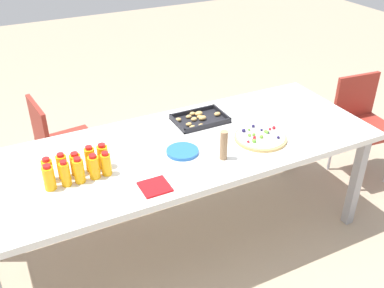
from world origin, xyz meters
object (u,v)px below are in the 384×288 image
(chair_end, at_px, (362,119))
(juice_bottle_3, at_px, (94,167))
(napkin_stack, at_px, (155,187))
(juice_bottle_4, at_px, (106,164))
(plate_stack, at_px, (182,151))
(juice_bottle_9, at_px, (103,156))
(fruit_pizza, at_px, (260,137))
(cardboard_tube, at_px, (224,145))
(chair_far_left, at_px, (59,141))
(juice_bottle_5, at_px, (48,170))
(juice_bottle_0, at_px, (49,178))
(juice_bottle_2, at_px, (79,171))
(juice_bottle_8, at_px, (90,159))
(juice_bottle_7, at_px, (76,164))
(snack_tray, at_px, (199,119))
(party_table, at_px, (180,154))
(juice_bottle_6, at_px, (62,166))
(juice_bottle_1, at_px, (65,174))

(chair_end, height_order, juice_bottle_3, juice_bottle_3)
(juice_bottle_3, height_order, napkin_stack, juice_bottle_3)
(juice_bottle_4, bearing_deg, plate_stack, 1.33)
(juice_bottle_9, distance_m, fruit_pizza, 0.96)
(chair_end, relative_size, cardboard_tube, 4.66)
(cardboard_tube, bearing_deg, chair_far_left, 124.92)
(chair_end, xyz_separation_m, juice_bottle_5, (-2.41, -0.11, 0.32))
(chair_end, distance_m, napkin_stack, 2.00)
(chair_far_left, bearing_deg, juice_bottle_0, -18.31)
(juice_bottle_0, xyz_separation_m, cardboard_tube, (0.94, -0.15, 0.02))
(napkin_stack, bearing_deg, juice_bottle_2, 145.82)
(juice_bottle_0, xyz_separation_m, juice_bottle_8, (0.24, 0.08, 0.00))
(juice_bottle_0, distance_m, cardboard_tube, 0.96)
(juice_bottle_7, distance_m, cardboard_tube, 0.82)
(juice_bottle_2, relative_size, plate_stack, 0.78)
(juice_bottle_0, xyz_separation_m, juice_bottle_7, (0.16, 0.08, -0.01))
(chair_far_left, height_order, plate_stack, chair_far_left)
(juice_bottle_2, xyz_separation_m, plate_stack, (0.61, 0.01, -0.06))
(chair_far_left, distance_m, juice_bottle_3, 0.97)
(juice_bottle_5, bearing_deg, snack_tray, 13.20)
(juice_bottle_0, height_order, juice_bottle_5, juice_bottle_0)
(snack_tray, distance_m, plate_stack, 0.41)
(juice_bottle_2, distance_m, juice_bottle_3, 0.08)
(juice_bottle_9, distance_m, napkin_stack, 0.36)
(juice_bottle_0, xyz_separation_m, fruit_pizza, (1.26, -0.06, -0.06))
(juice_bottle_2, bearing_deg, party_table, 8.62)
(juice_bottle_3, distance_m, juice_bottle_7, 0.11)
(juice_bottle_2, bearing_deg, juice_bottle_9, 27.42)
(juice_bottle_2, xyz_separation_m, juice_bottle_6, (-0.07, 0.08, 0.00))
(juice_bottle_6, height_order, juice_bottle_8, juice_bottle_6)
(juice_bottle_1, bearing_deg, juice_bottle_8, 27.43)
(party_table, bearing_deg, juice_bottle_9, -178.06)
(juice_bottle_9, xyz_separation_m, fruit_pizza, (0.95, -0.14, -0.06))
(juice_bottle_3, distance_m, juice_bottle_6, 0.17)
(juice_bottle_5, height_order, napkin_stack, juice_bottle_5)
(juice_bottle_2, relative_size, napkin_stack, 1.00)
(juice_bottle_5, relative_size, cardboard_tube, 0.78)
(juice_bottle_8, height_order, plate_stack, juice_bottle_8)
(juice_bottle_3, height_order, juice_bottle_9, juice_bottle_9)
(cardboard_tube, bearing_deg, juice_bottle_9, 160.55)
(napkin_stack, height_order, cardboard_tube, cardboard_tube)
(juice_bottle_6, bearing_deg, snack_tray, 14.64)
(juice_bottle_4, xyz_separation_m, fruit_pizza, (0.96, -0.06, -0.05))
(juice_bottle_1, distance_m, juice_bottle_8, 0.17)
(plate_stack, bearing_deg, snack_tray, 48.85)
(juice_bottle_8, bearing_deg, party_table, 1.20)
(plate_stack, distance_m, cardboard_tube, 0.26)
(party_table, distance_m, chair_far_left, 1.03)
(juice_bottle_8, bearing_deg, chair_far_left, 92.56)
(party_table, bearing_deg, juice_bottle_5, -179.23)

